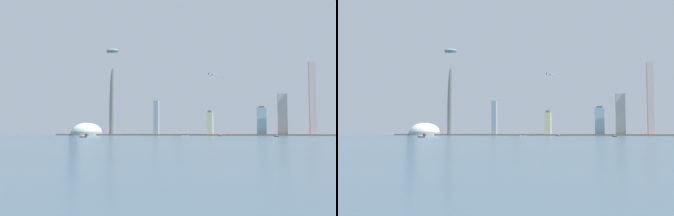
% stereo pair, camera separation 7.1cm
% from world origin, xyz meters
% --- Properties ---
extents(ground_plane, '(6000.00, 6000.00, 0.00)m').
position_xyz_m(ground_plane, '(0.00, 0.00, 0.00)').
color(ground_plane, '#465F6D').
extents(waterfront_pier, '(809.48, 74.81, 3.90)m').
position_xyz_m(waterfront_pier, '(0.00, 494.79, 1.95)').
color(waterfront_pier, '#75685B').
rests_on(waterfront_pier, ground).
extents(observation_tower, '(42.02, 42.02, 347.17)m').
position_xyz_m(observation_tower, '(-202.18, 484.98, 160.69)').
color(observation_tower, slate).
rests_on(observation_tower, ground).
extents(stadium_dome, '(88.95, 88.95, 49.03)m').
position_xyz_m(stadium_dome, '(-273.97, 482.61, 9.36)').
color(stadium_dome, '#929F91').
rests_on(stadium_dome, ground).
extents(skyscraper_0, '(12.69, 16.70, 91.47)m').
position_xyz_m(skyscraper_0, '(-77.75, 478.64, 45.73)').
color(skyscraper_0, '#8CA1AD').
rests_on(skyscraper_0, ground).
extents(skyscraper_1, '(20.35, 15.23, 172.59)m').
position_xyz_m(skyscraper_1, '(-331.25, 517.54, 86.29)').
color(skyscraper_1, '#477089').
rests_on(skyscraper_1, ground).
extents(skyscraper_2, '(23.72, 21.38, 76.97)m').
position_xyz_m(skyscraper_2, '(193.76, 525.65, 36.89)').
color(skyscraper_2, '#86B1C5').
rests_on(skyscraper_2, ground).
extents(skyscraper_3, '(14.56, 15.58, 179.90)m').
position_xyz_m(skyscraper_3, '(312.38, 477.45, 89.95)').
color(skyscraper_3, beige).
rests_on(skyscraper_3, ground).
extents(skyscraper_4, '(22.79, 14.95, 105.71)m').
position_xyz_m(skyscraper_4, '(243.94, 498.14, 52.85)').
color(skyscraper_4, '#ABACA6').
rests_on(skyscraper_4, ground).
extents(skyscraper_5, '(14.37, 17.37, 122.39)m').
position_xyz_m(skyscraper_5, '(220.95, 590.61, 59.35)').
color(skyscraper_5, beige).
rests_on(skyscraper_5, ground).
extents(skyscraper_6, '(15.65, 27.43, 63.76)m').
position_xyz_m(skyscraper_6, '(63.18, 476.55, 30.22)').
color(skyscraper_6, beige).
rests_on(skyscraper_6, ground).
extents(skyscraper_7, '(27.24, 27.70, 82.62)m').
position_xyz_m(skyscraper_7, '(-27.44, 540.80, 30.80)').
color(skyscraper_7, '#A4B2BF').
rests_on(skyscraper_7, ground).
extents(skyscraper_8, '(18.55, 14.36, 48.73)m').
position_xyz_m(skyscraper_8, '(-277.47, 540.85, 24.37)').
color(skyscraper_8, '#44688C').
rests_on(skyscraper_8, ground).
extents(boat_0, '(8.54, 6.17, 3.12)m').
position_xyz_m(boat_0, '(207.05, 254.47, 1.13)').
color(boat_0, '#1C1733').
rests_on(boat_0, ground).
extents(boat_1, '(12.30, 6.88, 10.19)m').
position_xyz_m(boat_1, '(-220.59, 355.63, 1.72)').
color(boat_1, red).
rests_on(boat_1, ground).
extents(boat_2, '(12.92, 8.10, 6.93)m').
position_xyz_m(boat_2, '(-121.58, 122.06, 1.41)').
color(boat_2, '#1E1637').
rests_on(boat_2, ground).
extents(boat_3, '(11.83, 8.52, 8.50)m').
position_xyz_m(boat_3, '(96.35, 367.63, 1.34)').
color(boat_3, '#A91D2E').
rests_on(boat_3, ground).
extents(boat_4, '(15.33, 5.93, 7.03)m').
position_xyz_m(boat_4, '(21.13, 333.53, 1.33)').
color(boat_4, white).
rests_on(boat_4, ground).
extents(airplane, '(23.94, 23.14, 7.49)m').
position_xyz_m(airplane, '(67.65, 509.85, 161.57)').
color(airplane, '#A7BDC9').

